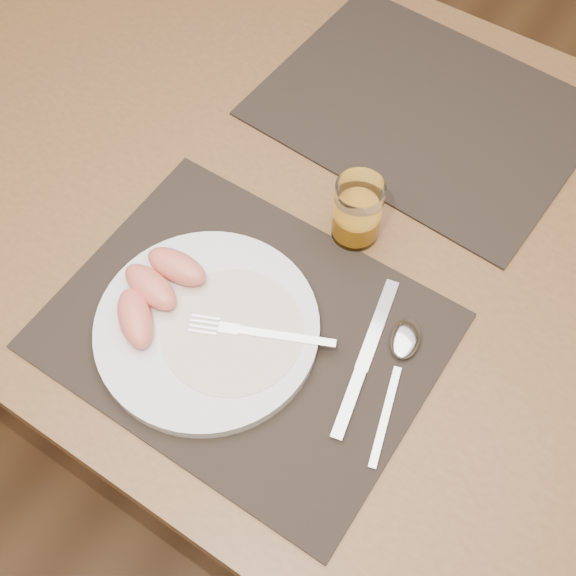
% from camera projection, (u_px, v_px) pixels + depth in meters
% --- Properties ---
extents(ground, '(5.00, 5.00, 0.00)m').
position_uv_depth(ground, '(317.00, 409.00, 1.62)').
color(ground, brown).
rests_on(ground, ground).
extents(table, '(1.40, 0.90, 0.75)m').
position_uv_depth(table, '(334.00, 243.00, 1.04)').
color(table, brown).
rests_on(table, ground).
extents(placemat_near, '(0.45, 0.35, 0.00)m').
position_uv_depth(placemat_near, '(244.00, 330.00, 0.87)').
color(placemat_near, black).
rests_on(placemat_near, table).
extents(placemat_far, '(0.47, 0.38, 0.00)m').
position_uv_depth(placemat_far, '(424.00, 111.00, 1.06)').
color(placemat_far, black).
rests_on(placemat_far, table).
extents(plate, '(0.27, 0.27, 0.02)m').
position_uv_depth(plate, '(207.00, 328.00, 0.86)').
color(plate, white).
rests_on(plate, placemat_near).
extents(plate_dressing, '(0.17, 0.17, 0.00)m').
position_uv_depth(plate_dressing, '(232.00, 330.00, 0.85)').
color(plate_dressing, white).
rests_on(plate_dressing, plate).
extents(fork, '(0.17, 0.09, 0.00)m').
position_uv_depth(fork, '(249.00, 332.00, 0.85)').
color(fork, silver).
rests_on(fork, plate).
extents(knife, '(0.06, 0.22, 0.01)m').
position_uv_depth(knife, '(361.00, 370.00, 0.84)').
color(knife, silver).
rests_on(knife, placemat_near).
extents(spoon, '(0.07, 0.19, 0.01)m').
position_uv_depth(spoon, '(402.00, 350.00, 0.85)').
color(spoon, silver).
rests_on(spoon, placemat_near).
extents(juice_glass, '(0.06, 0.06, 0.09)m').
position_uv_depth(juice_glass, '(357.00, 213.00, 0.91)').
color(juice_glass, white).
rests_on(juice_glass, placemat_near).
extents(grapefruit_wedges, '(0.10, 0.15, 0.03)m').
position_uv_depth(grapefruit_wedges, '(154.00, 290.00, 0.86)').
color(grapefruit_wedges, '#E6775E').
rests_on(grapefruit_wedges, plate).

